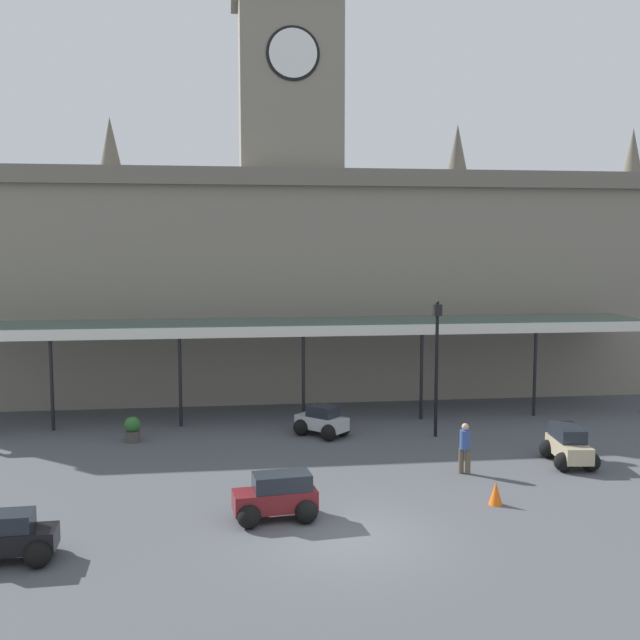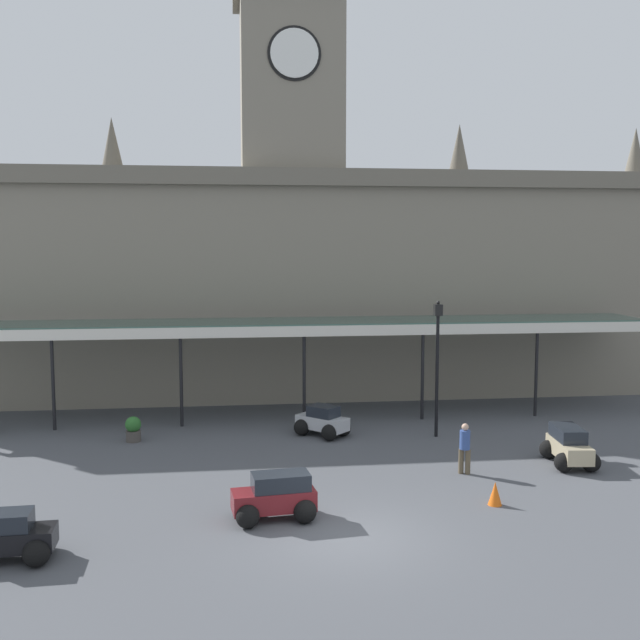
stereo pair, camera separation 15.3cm
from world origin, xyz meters
TOP-DOWN VIEW (x-y plane):
  - ground_plane at (0.00, 0.00)m, footprint 140.00×140.00m
  - station_building at (-0.00, 18.79)m, footprint 38.16×6.37m
  - entrance_canopy at (0.00, 13.38)m, footprint 30.51×3.26m
  - car_black_sedan at (-8.22, -0.41)m, footprint 2.09×1.58m
  - car_beige_estate at (8.36, 5.24)m, footprint 1.70×2.33m
  - car_maroon_estate at (-1.84, 1.46)m, footprint 2.34×1.71m
  - car_silver_sedan at (0.50, 9.94)m, footprint 2.22×2.21m
  - pedestrian_near_entrance at (4.52, 4.68)m, footprint 0.37×0.34m
  - victorian_lamppost at (4.88, 9.30)m, footprint 0.30×0.30m
  - traffic_cone at (4.49, 1.79)m, footprint 0.40×0.40m
  - planter_forecourt_centre at (-6.73, 9.96)m, footprint 0.60×0.60m

SIDE VIEW (x-z plane):
  - ground_plane at x=0.00m, z-range 0.00..0.00m
  - traffic_cone at x=4.49m, z-range 0.00..0.68m
  - planter_forecourt_centre at x=-6.73m, z-range 0.01..0.97m
  - car_black_sedan at x=-8.22m, z-range -0.09..1.10m
  - car_silver_sedan at x=0.50m, z-range -0.09..1.10m
  - car_beige_estate at x=8.36m, z-range -0.07..1.20m
  - car_maroon_estate at x=-1.84m, z-range -0.07..1.20m
  - pedestrian_near_entrance at x=4.52m, z-range 0.07..1.74m
  - victorian_lamppost at x=4.88m, z-range 0.62..5.92m
  - entrance_canopy at x=0.00m, z-range 1.92..6.08m
  - station_building at x=0.00m, z-range -3.81..16.48m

